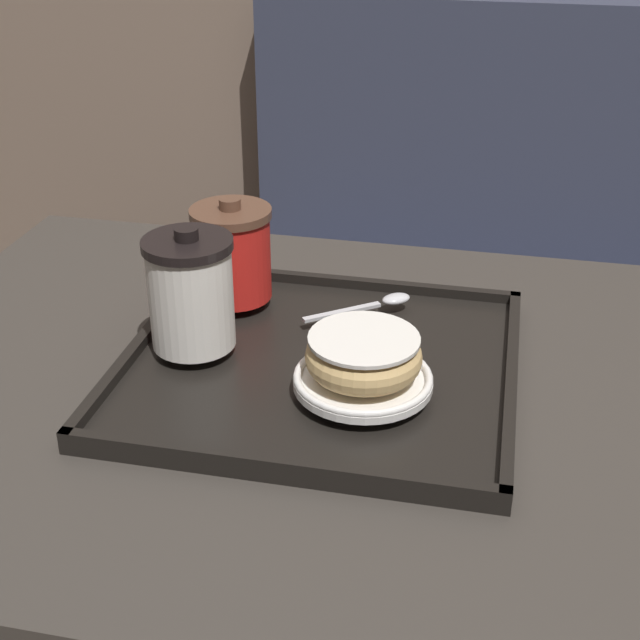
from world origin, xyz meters
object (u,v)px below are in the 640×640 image
at_px(donut_chocolate_glazed, 364,355).
at_px(spoon, 383,302).
at_px(coffee_cup_front, 191,292).
at_px(coffee_cup_rear, 232,252).

height_order(donut_chocolate_glazed, spoon, donut_chocolate_glazed).
distance_m(coffee_cup_front, coffee_cup_rear, 0.12).
distance_m(donut_chocolate_glazed, spoon, 0.18).
bearing_deg(coffee_cup_front, coffee_cup_rear, 85.89).
height_order(coffee_cup_rear, donut_chocolate_glazed, coffee_cup_rear).
distance_m(coffee_cup_front, spoon, 0.23).
height_order(coffee_cup_front, donut_chocolate_glazed, coffee_cup_front).
xyz_separation_m(coffee_cup_front, coffee_cup_rear, (0.01, 0.12, -0.01)).
relative_size(coffee_cup_rear, donut_chocolate_glazed, 1.06).
relative_size(coffee_cup_front, coffee_cup_rear, 1.09).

